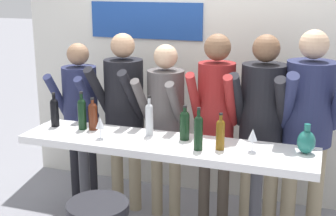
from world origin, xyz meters
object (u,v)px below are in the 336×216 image
(person_left, at_px, (124,103))
(person_right, at_px, (309,115))
(wine_bottle_4, at_px, (55,111))
(person_center, at_px, (216,109))
(person_far_left, at_px, (80,106))
(wine_bottle_1, at_px, (149,118))
(wine_bottle_2, at_px, (82,112))
(wine_bottle_3, at_px, (93,115))
(wine_bottle_6, at_px, (220,133))
(wine_glass_1, at_px, (100,124))
(person_center_right, at_px, (262,114))
(person_center_left, at_px, (165,113))
(wine_bottle_5, at_px, (198,131))
(wine_bottle_0, at_px, (185,124))
(tasting_table, at_px, (165,161))
(decorative_vase, at_px, (306,142))
(wine_glass_0, at_px, (253,136))

(person_left, distance_m, person_right, 1.63)
(wine_bottle_4, bearing_deg, person_center, 19.74)
(person_far_left, height_order, person_center, person_center)
(person_far_left, xyz_separation_m, person_left, (0.45, 0.01, 0.06))
(wine_bottle_1, bearing_deg, wine_bottle_2, -176.84)
(wine_bottle_3, height_order, wine_bottle_4, wine_bottle_4)
(person_far_left, relative_size, wine_bottle_6, 5.69)
(wine_glass_1, bearing_deg, person_right, 23.89)
(person_center_right, xyz_separation_m, person_right, (0.37, 0.00, 0.03))
(person_left, xyz_separation_m, person_center_left, (0.42, -0.04, -0.04))
(wine_bottle_2, height_order, wine_bottle_3, wine_bottle_2)
(person_left, relative_size, wine_bottle_5, 5.25)
(person_far_left, bearing_deg, wine_bottle_5, -25.69)
(person_far_left, bearing_deg, wine_bottle_0, -21.35)
(wine_bottle_5, bearing_deg, wine_glass_1, -178.98)
(person_right, relative_size, wine_bottle_0, 6.46)
(wine_bottle_1, relative_size, wine_bottle_2, 1.02)
(wine_bottle_1, bearing_deg, person_right, 21.44)
(wine_bottle_2, bearing_deg, wine_glass_1, -34.22)
(wine_glass_1, bearing_deg, wine_bottle_6, 4.52)
(person_center, height_order, wine_bottle_3, person_center)
(tasting_table, height_order, person_center, person_center)
(wine_bottle_4, distance_m, decorative_vase, 2.06)
(wine_bottle_1, distance_m, wine_bottle_6, 0.62)
(person_center_right, bearing_deg, wine_bottle_5, -115.64)
(wine_bottle_5, bearing_deg, wine_bottle_1, 157.23)
(tasting_table, distance_m, wine_bottle_5, 0.43)
(wine_bottle_1, relative_size, wine_glass_1, 1.84)
(wine_bottle_5, distance_m, wine_bottle_6, 0.16)
(person_center_left, distance_m, wine_bottle_2, 0.74)
(person_left, relative_size, wine_bottle_4, 5.77)
(wine_bottle_2, distance_m, wine_bottle_6, 1.20)
(wine_bottle_5, distance_m, wine_glass_0, 0.39)
(person_center_left, height_order, wine_bottle_1, person_center_left)
(wine_bottle_4, bearing_deg, wine_bottle_1, 2.36)
(wine_bottle_2, relative_size, decorative_vase, 1.46)
(wine_bottle_1, xyz_separation_m, wine_bottle_6, (0.61, -0.13, -0.02))
(tasting_table, distance_m, wine_bottle_2, 0.82)
(wine_glass_0, bearing_deg, person_center, 126.88)
(person_far_left, distance_m, person_left, 0.46)
(person_far_left, xyz_separation_m, wine_bottle_2, (0.30, -0.49, 0.10))
(tasting_table, relative_size, wine_glass_1, 13.07)
(tasting_table, relative_size, wine_bottle_3, 8.52)
(wine_bottle_4, xyz_separation_m, decorative_vase, (2.06, 0.03, -0.05))
(wine_bottle_0, bearing_deg, tasting_table, -142.17)
(person_center_left, bearing_deg, wine_bottle_1, -84.84)
(wine_bottle_4, xyz_separation_m, wine_glass_1, (0.52, -0.17, -0.01))
(person_far_left, height_order, wine_bottle_4, person_far_left)
(wine_glass_0, bearing_deg, tasting_table, 179.77)
(person_center_right, height_order, wine_bottle_4, person_center_right)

